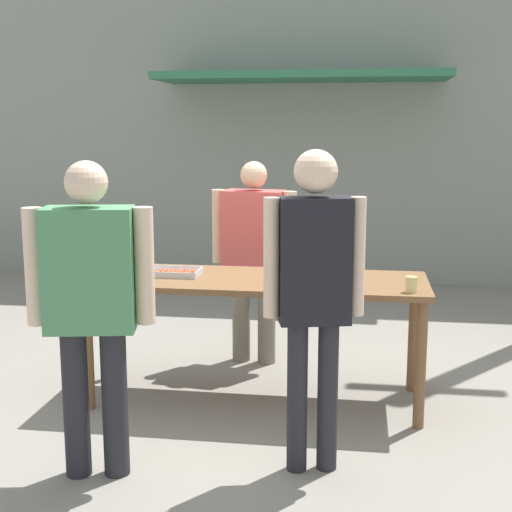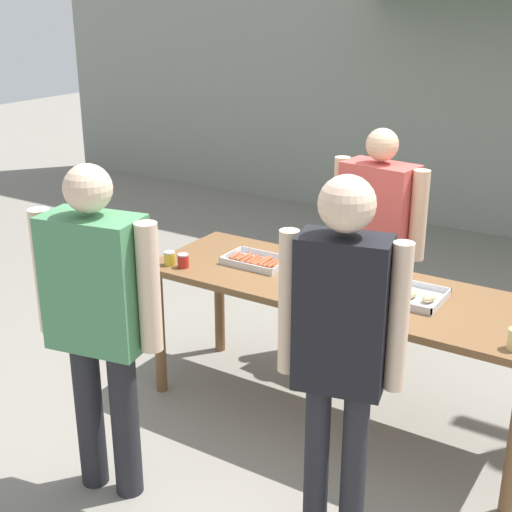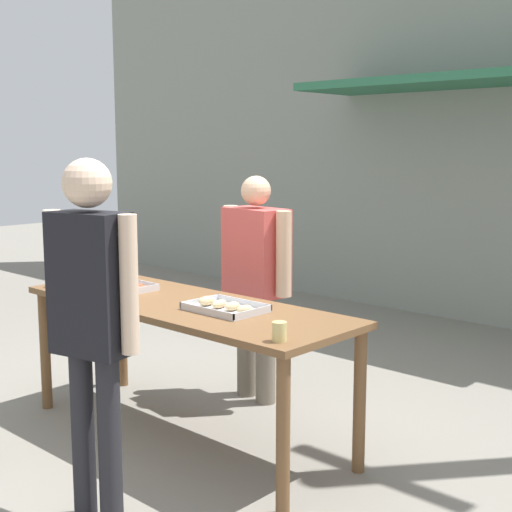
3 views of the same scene
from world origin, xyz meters
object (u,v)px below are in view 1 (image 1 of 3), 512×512
Objects in this scene: condiment_jar_ketchup at (112,276)px; person_server_behind_table at (254,246)px; person_customer_with_cup at (314,281)px; beer_cup at (411,284)px; condiment_jar_mustard at (98,276)px; person_customer_holding_hotdog at (91,295)px; food_tray_sausages at (173,273)px; food_tray_buns at (306,276)px.

person_server_behind_table reaches higher than condiment_jar_ketchup.
person_customer_with_cup reaches higher than person_server_behind_table.
beer_cup is 0.90m from person_customer_with_cup.
person_customer_with_cup reaches higher than condiment_jar_mustard.
beer_cup is (2.01, 0.00, 0.01)m from condiment_jar_mustard.
person_customer_holding_hotdog is 0.97× the size of person_customer_with_cup.
condiment_jar_mustard is 0.09m from condiment_jar_ketchup.
person_server_behind_table is 2.06m from person_customer_holding_hotdog.
food_tray_sausages is 0.22× the size of person_customer_holding_hotdog.
condiment_jar_mustard is at bearing -81.88° from person_customer_holding_hotdog.
beer_cup is (0.66, -0.29, 0.03)m from food_tray_buns.
person_customer_with_cup is at bearing -128.40° from beer_cup.
person_customer_with_cup is (0.59, -1.76, 0.12)m from person_server_behind_table.
food_tray_sausages is 0.91m from food_tray_buns.
food_tray_sausages is 0.90m from person_server_behind_table.
food_tray_sausages is 4.47× the size of condiment_jar_mustard.
food_tray_buns is 0.26× the size of person_customer_holding_hotdog.
food_tray_sausages is 0.23× the size of person_server_behind_table.
person_customer_holding_hotdog is at bearing -130.40° from food_tray_buns.
person_customer_with_cup is (1.46, -0.69, 0.16)m from condiment_jar_mustard.
beer_cup is at bearing -162.27° from person_customer_holding_hotdog.
condiment_jar_ketchup is at bearing 179.78° from beer_cup.
condiment_jar_mustard is at bearing -173.72° from condiment_jar_ketchup.
food_tray_buns is 5.31× the size of condiment_jar_ketchup.
person_server_behind_table reaches higher than food_tray_buns.
condiment_jar_ketchup is (0.09, 0.01, 0.00)m from condiment_jar_mustard.
food_tray_sausages is at bearing -106.26° from person_customer_holding_hotdog.
condiment_jar_ketchup is (-0.34, -0.28, 0.03)m from food_tray_sausages.
person_server_behind_table is at bearing -116.43° from person_customer_holding_hotdog.
food_tray_buns is 1.00m from person_customer_with_cup.
person_server_behind_table is at bearing 136.84° from beer_cup.
condiment_jar_mustard is 1.38m from person_server_behind_table.
condiment_jar_mustard is at bearing -121.76° from person_server_behind_table.
person_customer_holding_hotdog is (0.32, -0.92, 0.10)m from condiment_jar_mustard.
beer_cup is at bearing 0.08° from condiment_jar_mustard.
person_customer_holding_hotdog is (-1.03, -1.21, 0.12)m from food_tray_buns.
person_server_behind_table is (-1.14, 1.07, 0.03)m from beer_cup.
beer_cup is (1.58, -0.29, 0.03)m from food_tray_sausages.
beer_cup is at bearing -35.78° from person_server_behind_table.
condiment_jar_mustard is (-0.43, -0.29, 0.03)m from food_tray_sausages.
condiment_jar_ketchup is at bearing -118.86° from person_server_behind_table.
food_tray_buns is 0.28× the size of person_server_behind_table.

